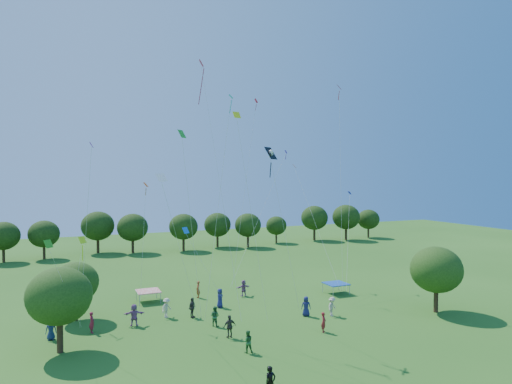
% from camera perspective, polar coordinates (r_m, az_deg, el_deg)
% --- Properties ---
extents(near_tree_west, '(4.43, 4.43, 5.96)m').
position_cam_1_polar(near_tree_west, '(35.11, -23.37, -11.86)').
color(near_tree_west, '#422B19').
rests_on(near_tree_west, ground).
extents(near_tree_north, '(3.85, 3.85, 4.98)m').
position_cam_1_polar(near_tree_north, '(42.22, -21.65, -10.48)').
color(near_tree_north, '#422B19').
rests_on(near_tree_north, ground).
extents(near_tree_east, '(4.59, 4.59, 5.93)m').
position_cam_1_polar(near_tree_east, '(44.57, 21.62, -9.01)').
color(near_tree_east, '#422B19').
rests_on(near_tree_east, ground).
extents(treeline, '(88.01, 8.77, 6.77)m').
position_cam_1_polar(treeline, '(76.01, -13.71, -4.23)').
color(treeline, '#422B19').
rests_on(treeline, ground).
extents(tent_red_stripe, '(2.20, 2.20, 1.10)m').
position_cam_1_polar(tent_red_stripe, '(46.64, -13.32, -11.98)').
color(tent_red_stripe, red).
rests_on(tent_red_stripe, ground).
extents(tent_blue, '(2.20, 2.20, 1.10)m').
position_cam_1_polar(tent_blue, '(49.18, 9.97, -11.22)').
color(tent_blue, '#17459B').
rests_on(tent_blue, ground).
extents(man_in_black, '(0.73, 0.53, 1.80)m').
position_cam_1_polar(man_in_black, '(27.19, 1.82, -22.70)').
color(man_in_black, black).
rests_on(man_in_black, ground).
extents(crowd_person_0, '(0.78, 0.43, 1.56)m').
position_cam_1_polar(crowd_person_0, '(38.77, -24.26, -15.40)').
color(crowd_person_0, navy).
rests_on(crowd_person_0, ground).
extents(crowd_person_1, '(0.45, 0.66, 1.69)m').
position_cam_1_polar(crowd_person_1, '(47.22, -7.27, -12.00)').
color(crowd_person_1, '#94361B').
rests_on(crowd_person_1, ground).
extents(crowd_person_2, '(0.85, 0.89, 1.62)m').
position_cam_1_polar(crowd_person_2, '(38.74, -5.18, -15.20)').
color(crowd_person_2, '#265A2E').
rests_on(crowd_person_2, ground).
extents(crowd_person_3, '(1.18, 1.07, 1.70)m').
position_cam_1_polar(crowd_person_3, '(41.42, -11.12, -14.03)').
color(crowd_person_3, beige).
rests_on(crowd_person_3, ground).
extents(crowd_person_4, '(1.06, 1.06, 1.76)m').
position_cam_1_polar(crowd_person_4, '(41.04, -7.98, -14.12)').
color(crowd_person_4, '#38342D').
rests_on(crowd_person_4, ground).
extents(crowd_person_5, '(1.59, 0.72, 1.64)m').
position_cam_1_polar(crowd_person_5, '(47.58, -1.57, -11.91)').
color(crowd_person_5, '#96578D').
rests_on(crowd_person_5, ground).
extents(crowd_person_6, '(0.86, 0.99, 1.77)m').
position_cam_1_polar(crowd_person_6, '(43.75, -4.54, -13.07)').
color(crowd_person_6, navy).
rests_on(crowd_person_6, ground).
extents(crowd_person_7, '(0.53, 0.69, 1.65)m').
position_cam_1_polar(crowd_person_7, '(39.20, -19.84, -15.08)').
color(crowd_person_7, maroon).
rests_on(crowd_person_7, ground).
extents(crowd_person_8, '(0.83, 0.56, 1.55)m').
position_cam_1_polar(crowd_person_8, '(33.29, -1.07, -18.18)').
color(crowd_person_8, '#2A622C').
rests_on(crowd_person_8, ground).
extents(crowd_person_9, '(1.19, 0.97, 1.67)m').
position_cam_1_polar(crowd_person_9, '(41.66, 9.49, -13.95)').
color(crowd_person_9, '#B9A594').
rests_on(crowd_person_9, ground).
extents(crowd_person_10, '(1.06, 0.56, 1.73)m').
position_cam_1_polar(crowd_person_10, '(36.03, -3.31, -16.43)').
color(crowd_person_10, '#3B362F').
rests_on(crowd_person_10, ground).
extents(crowd_person_11, '(1.75, 0.86, 1.80)m').
position_cam_1_polar(crowd_person_11, '(39.89, -14.99, -14.62)').
color(crowd_person_11, '#93568E').
rests_on(crowd_person_11, ground).
extents(crowd_person_12, '(0.96, 0.78, 1.72)m').
position_cam_1_polar(crowd_person_12, '(41.34, 6.27, -14.02)').
color(crowd_person_12, '#1A1D4D').
rests_on(crowd_person_12, ground).
extents(crowd_person_13, '(0.67, 0.70, 1.58)m').
position_cam_1_polar(crowd_person_13, '(37.56, 8.45, -15.80)').
color(crowd_person_13, maroon).
rests_on(crowd_person_13, ground).
extents(pirate_kite, '(3.60, 1.36, 13.21)m').
position_cam_1_polar(pirate_kite, '(35.31, 1.97, 4.43)').
color(pirate_kite, black).
extents(red_high_kite, '(1.73, 5.73, 20.65)m').
position_cam_1_polar(red_high_kite, '(38.13, -6.04, 10.14)').
color(red_high_kite, red).
extents(small_kite_0, '(2.51, 4.42, 20.39)m').
position_cam_1_polar(small_kite_0, '(47.38, 10.43, 7.90)').
color(small_kite_0, '#B9170A').
extents(small_kite_1, '(0.86, 0.61, 10.41)m').
position_cam_1_polar(small_kite_1, '(41.17, -13.73, -1.69)').
color(small_kite_1, '#DF510B').
extents(small_kite_2, '(1.24, 1.33, 5.99)m').
position_cam_1_polar(small_kite_2, '(40.37, -20.96, -6.49)').
color(small_kite_2, '#D6FB16').
extents(small_kite_3, '(2.57, 3.46, 14.05)m').
position_cam_1_polar(small_kite_3, '(31.57, -8.75, 2.42)').
color(small_kite_3, green).
extents(small_kite_4, '(3.46, 1.09, 6.40)m').
position_cam_1_polar(small_kite_4, '(41.34, -8.30, -5.71)').
color(small_kite_4, blue).
extents(small_kite_5, '(0.92, 3.35, 13.19)m').
position_cam_1_polar(small_kite_5, '(32.72, -20.26, -0.98)').
color(small_kite_5, '#8C1783').
extents(small_kite_6, '(3.83, 3.54, 11.14)m').
position_cam_1_polar(small_kite_6, '(30.82, -10.96, -1.25)').
color(small_kite_6, silver).
extents(small_kite_7, '(1.67, 2.05, 16.86)m').
position_cam_1_polar(small_kite_7, '(33.60, -4.11, 3.51)').
color(small_kite_7, '#0DACC8').
extents(small_kite_8, '(5.41, 6.45, 19.71)m').
position_cam_1_polar(small_kite_8, '(50.00, -0.66, 6.09)').
color(small_kite_8, red).
extents(small_kite_9, '(1.05, 11.15, 12.37)m').
position_cam_1_polar(small_kite_9, '(51.54, 5.84, 0.46)').
color(small_kite_9, '#EE3E0C').
extents(small_kite_10, '(3.20, 1.29, 15.48)m').
position_cam_1_polar(small_kite_10, '(32.58, -1.48, 3.31)').
color(small_kite_10, yellow).
extents(small_kite_11, '(2.29, 4.40, 7.01)m').
position_cam_1_polar(small_kite_11, '(31.97, -23.93, -7.61)').
color(small_kite_11, '#31931A').
extents(small_kite_12, '(5.49, 7.41, 9.25)m').
position_cam_1_polar(small_kite_12, '(50.61, 11.54, -2.80)').
color(small_kite_12, '#1817E7').
extents(small_kite_13, '(9.75, 6.87, 14.04)m').
position_cam_1_polar(small_kite_13, '(51.51, 2.01, 0.68)').
color(small_kite_13, '#571685').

